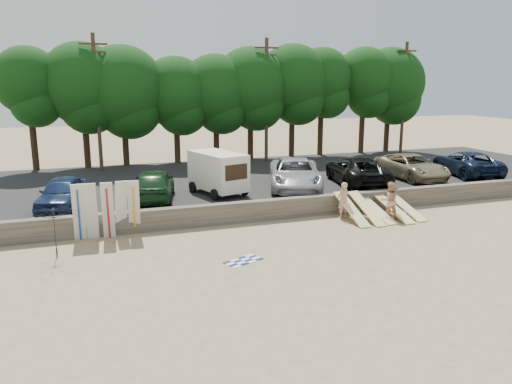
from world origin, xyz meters
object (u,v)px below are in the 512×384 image
Objects in this scene: car_1 at (154,184)px; cooler at (355,211)px; box_trailer at (218,171)px; car_3 at (357,170)px; car_2 at (295,174)px; car_5 at (467,163)px; car_4 at (412,167)px; beach_umbrella at (53,232)px; beachgoer_a at (343,200)px; car_0 at (62,193)px; beachgoer_b at (389,201)px.

car_1 reaches higher than cooler.
car_1 is at bearing 166.44° from box_trailer.
car_1 is 10.41m from cooler.
box_trailer is at bearing 11.14° from car_3.
box_trailer is at bearing -160.55° from car_2.
car_4 is at bearing 10.40° from car_5.
car_4 is 14.22× the size of cooler.
beachgoer_a is at bearing 5.60° from beach_umbrella.
car_1 is 9.61m from beachgoer_a.
box_trailer is 0.64× the size of car_2.
beach_umbrella is at bearing 62.31° from car_1.
beachgoer_a is (0.74, -4.23, -0.63)m from car_2.
car_5 is (4.12, -0.14, 0.02)m from car_4.
car_1 reaches higher than car_4.
car_2 is (12.31, 0.50, 0.09)m from car_0.
box_trailer is at bearing -17.53° from beachgoer_b.
car_3 is at bearing 14.94° from car_0.
car_3 reaches higher than car_5.
car_1 is at bearing 49.52° from beach_umbrella.
car_2 reaches higher than car_0.
beachgoer_a is at bearing 33.37° from car_5.
car_3 is 1.07× the size of car_4.
car_5 is at bearing -166.67° from car_3.
beachgoer_b is at bearing 41.90° from car_5.
beachgoer_a is 2.26m from beachgoer_b.
car_0 is 0.93× the size of car_1.
car_2 is 5.89m from beachgoer_b.
car_3 is 5.31m from beachgoer_a.
car_0 is 12.32m from car_2.
car_1 reaches higher than beachgoer_a.
box_trailer is at bearing -57.00° from beachgoer_a.
car_2 is 1.12× the size of car_4.
car_2 reaches higher than beachgoer_b.
beach_umbrella is (-14.24, -1.67, 0.85)m from cooler.
car_2 is 13.71m from beach_umbrella.
car_4 is 4.12m from car_5.
car_1 is at bearing 139.77° from cooler.
cooler is (1.70, -3.86, -1.38)m from car_2.
car_2 is 1.09× the size of car_5.
car_0 is at bearing 87.42° from beach_umbrella.
car_5 is (8.19, 0.19, -0.03)m from car_3.
car_5 reaches higher than beach_umbrella.
car_0 is 16.28m from car_3.
cooler is at bearing -31.24° from beachgoer_b.
box_trailer reaches higher than beachgoer_b.
car_0 is 14.47m from cooler.
car_4 is 21.38m from beach_umbrella.
car_1 is 2.52× the size of beachgoer_b.
car_1 is 7.93m from car_2.
car_1 is at bearing -179.33° from car_4.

